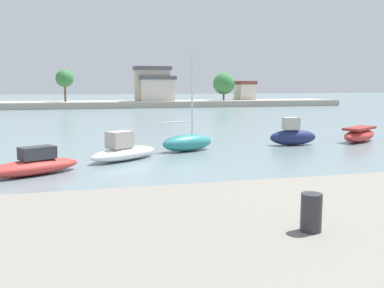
{
  "coord_description": "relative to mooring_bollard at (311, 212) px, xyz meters",
  "views": [
    {
      "loc": [
        -5.2,
        -12.07,
        4.16
      ],
      "look_at": [
        1.68,
        14.19,
        0.46
      ],
      "focal_mm": 40.3,
      "sensor_mm": 36.0,
      "label": 1
    }
  ],
  "objects": [
    {
      "name": "ground_plane",
      "position": [
        2.0,
        6.66,
        -2.33
      ],
      "size": [
        400.0,
        400.0,
        0.0
      ],
      "primitive_type": "plane",
      "color": "slate"
    },
    {
      "name": "mooring_bollard",
      "position": [
        0.0,
        0.0,
        0.0
      ],
      "size": [
        0.31,
        0.31,
        0.56
      ],
      "primitive_type": "cylinder",
      "color": "#2D2D33",
      "rests_on": "seawall_embankment"
    },
    {
      "name": "moored_boat_1",
      "position": [
        -5.37,
        15.62,
        -1.87
      ],
      "size": [
        4.68,
        3.42,
        1.31
      ],
      "rotation": [
        0.0,
        0.0,
        0.5
      ],
      "color": "#C63833",
      "rests_on": "ground"
    },
    {
      "name": "moored_boat_2",
      "position": [
        -0.89,
        18.53,
        -1.79
      ],
      "size": [
        4.5,
        3.74,
        1.65
      ],
      "rotation": [
        0.0,
        0.0,
        0.61
      ],
      "color": "white",
      "rests_on": "ground"
    },
    {
      "name": "moored_boat_3",
      "position": [
        3.42,
        20.94,
        -1.77
      ],
      "size": [
        3.9,
        2.55,
        6.14
      ],
      "rotation": [
        0.0,
        0.0,
        0.36
      ],
      "color": "teal",
      "rests_on": "ground"
    },
    {
      "name": "moored_boat_4",
      "position": [
        11.2,
        21.73,
        -1.64
      ],
      "size": [
        3.43,
        1.31,
        1.94
      ],
      "rotation": [
        0.0,
        0.0,
        -0.04
      ],
      "color": "navy",
      "rests_on": "ground"
    },
    {
      "name": "moored_boat_5",
      "position": [
        16.83,
        22.1,
        -1.81
      ],
      "size": [
        4.3,
        3.46,
        1.1
      ],
      "rotation": [
        0.0,
        0.0,
        0.56
      ],
      "color": "#C63833",
      "rests_on": "ground"
    },
    {
      "name": "distant_shoreline",
      "position": [
        -2.07,
        78.94,
        -0.07
      ],
      "size": [
        93.83,
        11.68,
        7.77
      ],
      "color": "#9E998C",
      "rests_on": "ground"
    }
  ]
}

